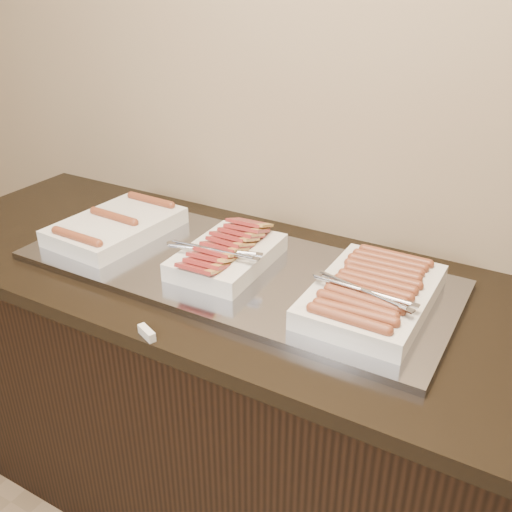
% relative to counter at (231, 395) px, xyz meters
% --- Properties ---
extents(counter, '(2.06, 0.76, 0.90)m').
position_rel_counter_xyz_m(counter, '(0.00, 0.00, 0.00)').
color(counter, black).
rests_on(counter, ground).
extents(warming_tray, '(1.20, 0.50, 0.02)m').
position_rel_counter_xyz_m(warming_tray, '(0.02, 0.00, 0.46)').
color(warming_tray, '#9799A4').
rests_on(warming_tray, counter).
extents(dish_left, '(0.28, 0.40, 0.07)m').
position_rel_counter_xyz_m(dish_left, '(-0.41, -0.00, 0.49)').
color(dish_left, silver).
rests_on(dish_left, warming_tray).
extents(dish_center, '(0.27, 0.35, 0.10)m').
position_rel_counter_xyz_m(dish_center, '(-0.00, -0.00, 0.50)').
color(dish_center, silver).
rests_on(dish_center, warming_tray).
extents(dish_right, '(0.28, 0.40, 0.08)m').
position_rel_counter_xyz_m(dish_right, '(0.42, -0.00, 0.50)').
color(dish_right, silver).
rests_on(dish_right, warming_tray).
extents(label_holder, '(0.06, 0.04, 0.02)m').
position_rel_counter_xyz_m(label_holder, '(0.01, -0.36, 0.46)').
color(label_holder, silver).
rests_on(label_holder, counter).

